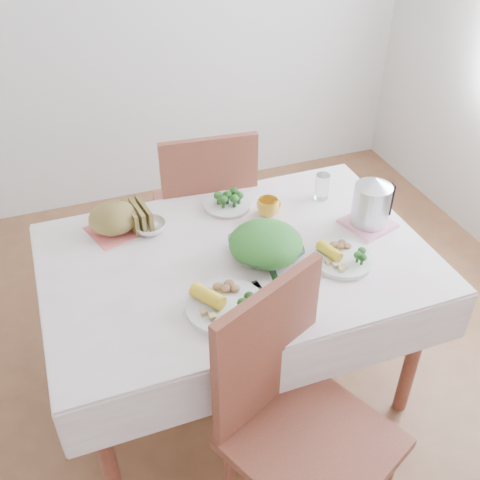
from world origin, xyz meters
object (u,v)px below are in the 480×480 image
object	(u,v)px
chair_near	(312,451)
dinner_plate_right	(342,259)
yellow_mug	(268,207)
salad_bowl	(266,250)
electric_kettle	(372,201)
dining_table	(237,325)
chair_far	(204,218)
dinner_plate_left	(226,307)

from	to	relation	value
chair_near	dinner_plate_right	bearing A→B (deg)	30.92
dinner_plate_right	yellow_mug	distance (m)	0.42
salad_bowl	yellow_mug	bearing A→B (deg)	65.76
salad_bowl	dinner_plate_right	bearing A→B (deg)	-25.48
dinner_plate_right	electric_kettle	xyz separation A→B (m)	(0.22, 0.18, 0.11)
dining_table	yellow_mug	bearing A→B (deg)	44.95
dinner_plate_right	dining_table	bearing A→B (deg)	155.17
dining_table	salad_bowl	bearing A→B (deg)	-23.07
dining_table	yellow_mug	distance (m)	0.53
salad_bowl	electric_kettle	distance (m)	0.50
chair_far	dinner_plate_left	bearing A→B (deg)	83.42
chair_near	yellow_mug	xyz separation A→B (m)	(0.22, 0.93, 0.34)
dinner_plate_right	chair_near	bearing A→B (deg)	-124.37
dining_table	salad_bowl	distance (m)	0.43
chair_far	dinner_plate_left	xyz separation A→B (m)	(-0.21, -0.97, 0.31)
salad_bowl	dinner_plate_left	xyz separation A→B (m)	(-0.24, -0.22, -0.02)
dinner_plate_left	dinner_plate_right	xyz separation A→B (m)	(0.51, 0.09, 0.00)
yellow_mug	electric_kettle	world-z (taller)	electric_kettle
salad_bowl	chair_near	bearing A→B (deg)	-98.36
chair_near	dinner_plate_left	bearing A→B (deg)	83.24
chair_near	yellow_mug	distance (m)	1.01
chair_near	dining_table	bearing A→B (deg)	65.66
electric_kettle	chair_far	bearing A→B (deg)	129.51
dining_table	dinner_plate_left	xyz separation A→B (m)	(-0.14, -0.27, 0.40)
chair_far	dinner_plate_left	distance (m)	1.03
chair_near	dinner_plate_left	size ratio (longest dim) A/B	3.71
chair_far	electric_kettle	bearing A→B (deg)	132.47
chair_near	salad_bowl	world-z (taller)	chair_near
chair_far	yellow_mug	world-z (taller)	chair_far
dinner_plate_left	chair_near	bearing A→B (deg)	-72.04
chair_near	salad_bowl	size ratio (longest dim) A/B	3.89
dinner_plate_left	dining_table	bearing A→B (deg)	62.45
yellow_mug	electric_kettle	size ratio (longest dim) A/B	0.45
dinner_plate_left	electric_kettle	world-z (taller)	electric_kettle
dining_table	electric_kettle	world-z (taller)	electric_kettle
dining_table	chair_near	size ratio (longest dim) A/B	1.33
salad_bowl	dinner_plate_right	size ratio (longest dim) A/B	1.12
dinner_plate_right	yellow_mug	bearing A→B (deg)	110.90
dining_table	dinner_plate_right	size ratio (longest dim) A/B	5.81
dining_table	salad_bowl	world-z (taller)	salad_bowl
chair_near	salad_bowl	distance (m)	0.75
dining_table	dinner_plate_left	distance (m)	0.50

